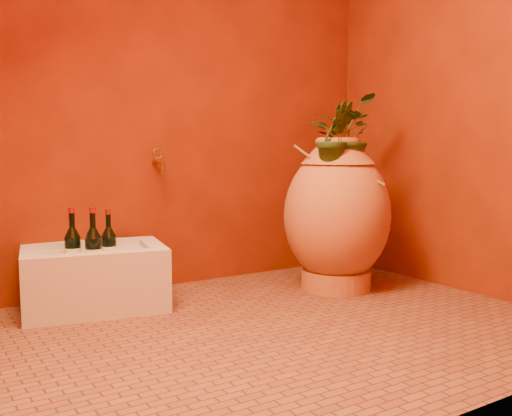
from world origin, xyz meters
TOP-DOWN VIEW (x-y plane):
  - floor at (0.00, 0.00)m, footprint 2.50×2.50m
  - wall_back at (0.00, 1.00)m, footprint 2.50×0.02m
  - wall_right at (1.25, 0.00)m, footprint 0.02×2.00m
  - amphora at (0.66, 0.40)m, footprint 0.63×0.63m
  - stone_basin at (-0.63, 0.75)m, footprint 0.76×0.59m
  - wine_bottle_a at (-0.54, 0.79)m, footprint 0.08×0.08m
  - wine_bottle_b at (-0.64, 0.71)m, footprint 0.08×0.08m
  - wine_bottle_c at (-0.72, 0.80)m, footprint 0.08×0.08m
  - wall_tap at (-0.20, 0.93)m, footprint 0.06×0.13m
  - plant_main at (0.69, 0.41)m, footprint 0.56×0.55m
  - plant_side at (0.57, 0.32)m, footprint 0.26×0.23m

SIDE VIEW (x-z plane):
  - floor at x=0.00m, z-range 0.00..0.00m
  - stone_basin at x=-0.63m, z-range -0.01..0.31m
  - wine_bottle_a at x=-0.54m, z-range 0.13..0.45m
  - wine_bottle_c at x=-0.72m, z-range 0.13..0.47m
  - wine_bottle_b at x=-0.64m, z-range 0.13..0.47m
  - amphora at x=0.66m, z-range 0.00..0.87m
  - wall_tap at x=-0.20m, z-range 0.67..0.81m
  - plant_side at x=0.57m, z-range 0.68..1.06m
  - plant_main at x=0.69m, z-range 0.64..1.11m
  - wall_back at x=0.00m, z-range 0.00..2.50m
  - wall_right at x=1.25m, z-range 0.00..2.50m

